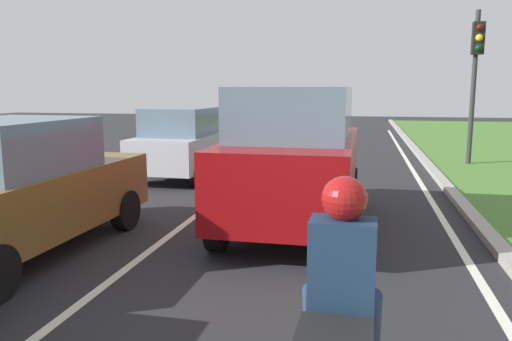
{
  "coord_description": "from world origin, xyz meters",
  "views": [
    {
      "loc": [
        2.16,
        1.66,
        2.26
      ],
      "look_at": [
        0.83,
        8.02,
        1.2
      ],
      "focal_mm": 35.4,
      "sensor_mm": 36.0,
      "label": 1
    }
  ],
  "objects_px": {
    "car_sedan_left_lane": "(16,189)",
    "car_hatchback_far": "(184,143)",
    "car_suv_ahead": "(295,156)",
    "rider_person": "(342,264)",
    "traffic_light_near_right": "(476,63)"
  },
  "relations": [
    {
      "from": "car_suv_ahead",
      "to": "rider_person",
      "type": "distance_m",
      "value": 5.15
    },
    {
      "from": "car_sedan_left_lane",
      "to": "car_hatchback_far",
      "type": "distance_m",
      "value": 6.31
    },
    {
      "from": "rider_person",
      "to": "car_suv_ahead",
      "type": "bearing_deg",
      "value": 102.26
    },
    {
      "from": "car_sedan_left_lane",
      "to": "rider_person",
      "type": "xyz_separation_m",
      "value": [
        4.45,
        -2.84,
        0.27
      ]
    },
    {
      "from": "car_sedan_left_lane",
      "to": "car_hatchback_far",
      "type": "height_order",
      "value": "car_sedan_left_lane"
    },
    {
      "from": "car_sedan_left_lane",
      "to": "rider_person",
      "type": "height_order",
      "value": "car_sedan_left_lane"
    },
    {
      "from": "car_suv_ahead",
      "to": "car_sedan_left_lane",
      "type": "bearing_deg",
      "value": -147.17
    },
    {
      "from": "car_suv_ahead",
      "to": "car_hatchback_far",
      "type": "height_order",
      "value": "car_suv_ahead"
    },
    {
      "from": "car_suv_ahead",
      "to": "traffic_light_near_right",
      "type": "bearing_deg",
      "value": 61.59
    },
    {
      "from": "car_suv_ahead",
      "to": "rider_person",
      "type": "relative_size",
      "value": 3.88
    },
    {
      "from": "car_suv_ahead",
      "to": "rider_person",
      "type": "height_order",
      "value": "car_suv_ahead"
    },
    {
      "from": "traffic_light_near_right",
      "to": "rider_person",
      "type": "bearing_deg",
      "value": -104.28
    },
    {
      "from": "car_suv_ahead",
      "to": "traffic_light_near_right",
      "type": "height_order",
      "value": "traffic_light_near_right"
    },
    {
      "from": "car_sedan_left_lane",
      "to": "car_hatchback_far",
      "type": "bearing_deg",
      "value": 90.52
    },
    {
      "from": "car_suv_ahead",
      "to": "car_sedan_left_lane",
      "type": "relative_size",
      "value": 1.04
    }
  ]
}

